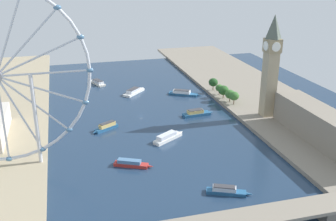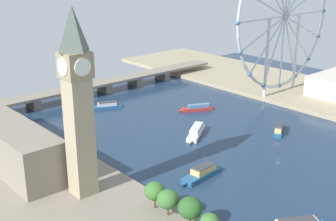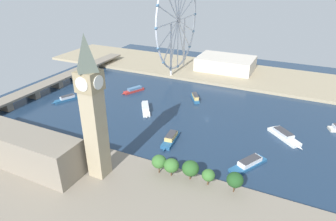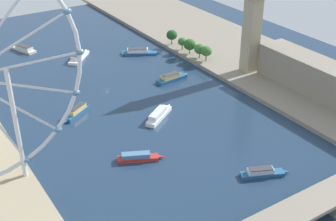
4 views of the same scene
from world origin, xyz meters
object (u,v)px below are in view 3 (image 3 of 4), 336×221
object	(u,v)px
tour_boat_4	(146,108)
tour_boat_7	(134,90)
tour_boat_1	(171,139)
parliament_block	(9,144)
river_bridge	(56,81)
tour_boat_6	(195,97)
tour_boat_3	(284,135)
riverside_hall	(226,63)
tour_boat_2	(66,99)
ferris_wheel	(178,21)
clock_tower	(93,108)
tour_boat_5	(249,163)

from	to	relation	value
tour_boat_4	tour_boat_7	size ratio (longest dim) A/B	1.11
tour_boat_1	tour_boat_7	world-z (taller)	tour_boat_1
parliament_block	river_bridge	bearing A→B (deg)	33.19
tour_boat_6	tour_boat_7	world-z (taller)	tour_boat_6
tour_boat_6	tour_boat_3	bearing A→B (deg)	-145.14
riverside_hall	tour_boat_7	size ratio (longest dim) A/B	2.63
parliament_block	riverside_hall	world-z (taller)	parliament_block
tour_boat_2	tour_boat_7	xyz separation A→B (m)	(48.25, -48.36, -0.07)
ferris_wheel	tour_boat_3	xyz separation A→B (m)	(-108.65, -137.48, -60.88)
riverside_hall	tour_boat_6	world-z (taller)	riverside_hall
tour_boat_2	tour_boat_4	world-z (taller)	tour_boat_4
ferris_wheel	tour_boat_7	xyz separation A→B (m)	(-77.81, 16.54, -61.13)
tour_boat_4	tour_boat_6	xyz separation A→B (m)	(43.39, -32.08, 0.21)
clock_tower	tour_boat_1	bearing A→B (deg)	-20.96
river_bridge	tour_boat_1	world-z (taller)	river_bridge
parliament_block	tour_boat_5	world-z (taller)	parliament_block
clock_tower	parliament_block	size ratio (longest dim) A/B	0.79
clock_tower	tour_boat_6	size ratio (longest dim) A/B	3.76
river_bridge	riverside_hall	bearing A→B (deg)	-49.15
tour_boat_1	tour_boat_4	distance (m)	57.34
riverside_hall	river_bridge	xyz separation A→B (m)	(-132.83, 153.63, -3.81)
riverside_hall	tour_boat_4	distance (m)	147.22
clock_tower	parliament_block	distance (m)	71.94
clock_tower	tour_boat_6	distance (m)	145.77
tour_boat_1	tour_boat_4	xyz separation A→B (m)	(38.06, 42.89, 0.03)
clock_tower	tour_boat_5	xyz separation A→B (m)	(51.00, -81.23, -45.84)
riverside_hall	tour_boat_1	distance (m)	181.08
tour_boat_1	tour_boat_7	size ratio (longest dim) A/B	1.13
clock_tower	river_bridge	world-z (taller)	clock_tower
clock_tower	riverside_hall	world-z (taller)	clock_tower
clock_tower	tour_boat_7	world-z (taller)	clock_tower
tour_boat_5	riverside_hall	bearing A→B (deg)	-130.44
riverside_hall	tour_boat_7	bearing A→B (deg)	147.23
clock_tower	tour_boat_2	size ratio (longest dim) A/B	3.26
tour_boat_1	tour_boat_7	bearing A→B (deg)	-138.62
tour_boat_1	tour_boat_6	xyz separation A→B (m)	(81.45, 10.81, 0.24)
tour_boat_7	river_bridge	bearing A→B (deg)	-47.67
riverside_hall	tour_boat_4	size ratio (longest dim) A/B	2.38
tour_boat_4	parliament_block	bearing A→B (deg)	-54.01
clock_tower	parliament_block	xyz separation A→B (m)	(-13.10, 62.53, -33.07)
tour_boat_5	tour_boat_7	xyz separation A→B (m)	(78.61, 136.49, -0.07)
tour_boat_3	tour_boat_5	distance (m)	50.89
ferris_wheel	tour_boat_4	bearing A→B (deg)	-171.15
parliament_block	river_bridge	world-z (taller)	parliament_block
parliament_block	tour_boat_6	distance (m)	168.54
river_bridge	clock_tower	bearing A→B (deg)	-126.85
tour_boat_3	tour_boat_4	distance (m)	120.00
parliament_block	tour_boat_2	world-z (taller)	parliament_block
clock_tower	tour_boat_4	world-z (taller)	clock_tower
river_bridge	tour_boat_3	xyz separation A→B (m)	(-5.79, -238.26, -4.79)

